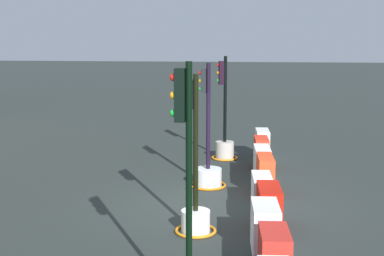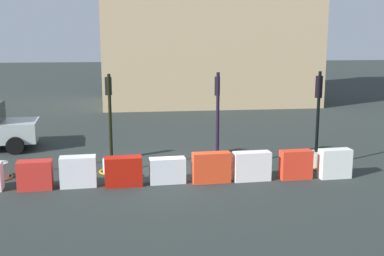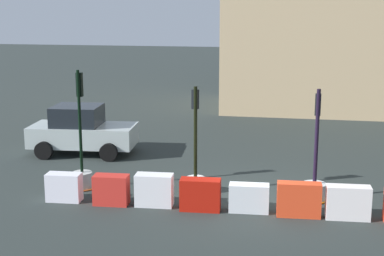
{
  "view_description": "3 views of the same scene",
  "coord_description": "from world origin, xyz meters",
  "px_view_note": "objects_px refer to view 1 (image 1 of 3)",
  "views": [
    {
      "loc": [
        -12.64,
        -0.7,
        3.99
      ],
      "look_at": [
        -0.45,
        0.52,
        1.9
      ],
      "focal_mm": 53.94,
      "sensor_mm": 36.0,
      "label": 1
    },
    {
      "loc": [
        -0.97,
        -14.79,
        4.42
      ],
      "look_at": [
        0.83,
        -0.27,
        1.51
      ],
      "focal_mm": 44.99,
      "sensor_mm": 36.0,
      "label": 2
    },
    {
      "loc": [
        1.15,
        -15.46,
        5.42
      ],
      "look_at": [
        -1.85,
        0.6,
        1.88
      ],
      "focal_mm": 53.1,
      "sensor_mm": 36.0,
      "label": 3
    }
  ],
  "objects_px": {
    "construction_barrier_2": "(265,228)",
    "construction_barrier_4": "(262,192)",
    "traffic_light_1": "(195,204)",
    "construction_barrier_8": "(262,144)",
    "construction_barrier_6": "(262,164)",
    "traffic_light_3": "(224,140)",
    "traffic_light_2": "(208,168)",
    "construction_barrier_1": "(274,256)",
    "construction_barrier_3": "(269,207)",
    "construction_barrier_7": "(261,153)",
    "construction_barrier_5": "(265,175)"
  },
  "relations": [
    {
      "from": "traffic_light_1",
      "to": "construction_barrier_2",
      "type": "xyz_separation_m",
      "value": [
        -0.91,
        -1.36,
        -0.14
      ]
    },
    {
      "from": "construction_barrier_3",
      "to": "construction_barrier_4",
      "type": "bearing_deg",
      "value": 5.32
    },
    {
      "from": "construction_barrier_1",
      "to": "construction_barrier_5",
      "type": "bearing_deg",
      "value": 0.2
    },
    {
      "from": "construction_barrier_6",
      "to": "construction_barrier_7",
      "type": "height_order",
      "value": "construction_barrier_7"
    },
    {
      "from": "traffic_light_1",
      "to": "construction_barrier_5",
      "type": "distance_m",
      "value": 3.35
    },
    {
      "from": "traffic_light_1",
      "to": "construction_barrier_2",
      "type": "height_order",
      "value": "traffic_light_1"
    },
    {
      "from": "construction_barrier_1",
      "to": "construction_barrier_6",
      "type": "relative_size",
      "value": 0.86
    },
    {
      "from": "construction_barrier_3",
      "to": "construction_barrier_4",
      "type": "relative_size",
      "value": 1.02
    },
    {
      "from": "construction_barrier_1",
      "to": "construction_barrier_6",
      "type": "xyz_separation_m",
      "value": [
        6.37,
        0.07,
        0.02
      ]
    },
    {
      "from": "construction_barrier_6",
      "to": "construction_barrier_2",
      "type": "bearing_deg",
      "value": 179.51
    },
    {
      "from": "traffic_light_3",
      "to": "construction_barrier_2",
      "type": "xyz_separation_m",
      "value": [
        -7.63,
        -1.08,
        -0.16
      ]
    },
    {
      "from": "construction_barrier_8",
      "to": "construction_barrier_6",
      "type": "bearing_deg",
      "value": 178.7
    },
    {
      "from": "construction_barrier_5",
      "to": "construction_barrier_6",
      "type": "xyz_separation_m",
      "value": [
        1.25,
        0.05,
        -0.02
      ]
    },
    {
      "from": "traffic_light_1",
      "to": "construction_barrier_5",
      "type": "height_order",
      "value": "traffic_light_1"
    },
    {
      "from": "traffic_light_3",
      "to": "construction_barrier_7",
      "type": "bearing_deg",
      "value": -133.76
    },
    {
      "from": "construction_barrier_3",
      "to": "traffic_light_3",
      "type": "bearing_deg",
      "value": 10.68
    },
    {
      "from": "construction_barrier_1",
      "to": "construction_barrier_6",
      "type": "distance_m",
      "value": 6.37
    },
    {
      "from": "construction_barrier_1",
      "to": "construction_barrier_8",
      "type": "bearing_deg",
      "value": 0.08
    },
    {
      "from": "traffic_light_1",
      "to": "construction_barrier_7",
      "type": "xyz_separation_m",
      "value": [
        5.64,
        -1.41,
        -0.14
      ]
    },
    {
      "from": "traffic_light_1",
      "to": "traffic_light_3",
      "type": "distance_m",
      "value": 6.73
    },
    {
      "from": "construction_barrier_1",
      "to": "construction_barrier_3",
      "type": "bearing_deg",
      "value": 0.14
    },
    {
      "from": "construction_barrier_4",
      "to": "construction_barrier_5",
      "type": "xyz_separation_m",
      "value": [
        1.32,
        -0.11,
        0.08
      ]
    },
    {
      "from": "traffic_light_3",
      "to": "construction_barrier_4",
      "type": "distance_m",
      "value": 5.14
    },
    {
      "from": "construction_barrier_4",
      "to": "construction_barrier_7",
      "type": "relative_size",
      "value": 1.1
    },
    {
      "from": "construction_barrier_7",
      "to": "construction_barrier_2",
      "type": "bearing_deg",
      "value": 179.6
    },
    {
      "from": "construction_barrier_3",
      "to": "construction_barrier_8",
      "type": "distance_m",
      "value": 6.47
    },
    {
      "from": "construction_barrier_1",
      "to": "construction_barrier_6",
      "type": "height_order",
      "value": "construction_barrier_6"
    },
    {
      "from": "traffic_light_2",
      "to": "construction_barrier_7",
      "type": "relative_size",
      "value": 3.22
    },
    {
      "from": "construction_barrier_3",
      "to": "construction_barrier_5",
      "type": "distance_m",
      "value": 2.61
    },
    {
      "from": "construction_barrier_6",
      "to": "traffic_light_3",
      "type": "bearing_deg",
      "value": 24.58
    },
    {
      "from": "construction_barrier_1",
      "to": "construction_barrier_7",
      "type": "xyz_separation_m",
      "value": [
        7.75,
        0.07,
        0.03
      ]
    },
    {
      "from": "construction_barrier_7",
      "to": "construction_barrier_8",
      "type": "xyz_separation_m",
      "value": [
        1.23,
        -0.06,
        0.01
      ]
    },
    {
      "from": "traffic_light_3",
      "to": "construction_barrier_1",
      "type": "xyz_separation_m",
      "value": [
        -8.83,
        -1.2,
        -0.18
      ]
    },
    {
      "from": "traffic_light_3",
      "to": "construction_barrier_2",
      "type": "bearing_deg",
      "value": -171.93
    },
    {
      "from": "construction_barrier_2",
      "to": "construction_barrier_4",
      "type": "distance_m",
      "value": 2.6
    },
    {
      "from": "construction_barrier_3",
      "to": "traffic_light_2",
      "type": "bearing_deg",
      "value": 25.79
    },
    {
      "from": "construction_barrier_1",
      "to": "construction_barrier_3",
      "type": "xyz_separation_m",
      "value": [
        2.51,
        0.01,
        0.02
      ]
    },
    {
      "from": "traffic_light_2",
      "to": "traffic_light_3",
      "type": "relative_size",
      "value": 0.99
    },
    {
      "from": "construction_barrier_4",
      "to": "construction_barrier_7",
      "type": "bearing_deg",
      "value": -0.82
    },
    {
      "from": "construction_barrier_3",
      "to": "construction_barrier_8",
      "type": "xyz_separation_m",
      "value": [
        6.47,
        0.01,
        0.02
      ]
    },
    {
      "from": "traffic_light_1",
      "to": "construction_barrier_1",
      "type": "height_order",
      "value": "traffic_light_1"
    },
    {
      "from": "construction_barrier_2",
      "to": "construction_barrier_4",
      "type": "xyz_separation_m",
      "value": [
        2.6,
        0.01,
        -0.07
      ]
    },
    {
      "from": "construction_barrier_5",
      "to": "construction_barrier_3",
      "type": "bearing_deg",
      "value": -179.74
    },
    {
      "from": "construction_barrier_1",
      "to": "construction_barrier_8",
      "type": "height_order",
      "value": "construction_barrier_8"
    },
    {
      "from": "construction_barrier_3",
      "to": "construction_barrier_7",
      "type": "bearing_deg",
      "value": 0.7
    },
    {
      "from": "construction_barrier_2",
      "to": "construction_barrier_5",
      "type": "bearing_deg",
      "value": -1.44
    },
    {
      "from": "traffic_light_2",
      "to": "construction_barrier_2",
      "type": "xyz_separation_m",
      "value": [
        -4.35,
        -1.36,
        -0.02
      ]
    },
    {
      "from": "traffic_light_1",
      "to": "construction_barrier_8",
      "type": "distance_m",
      "value": 7.02
    },
    {
      "from": "traffic_light_2",
      "to": "construction_barrier_1",
      "type": "relative_size",
      "value": 3.22
    },
    {
      "from": "traffic_light_1",
      "to": "construction_barrier_5",
      "type": "relative_size",
      "value": 2.73
    }
  ]
}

